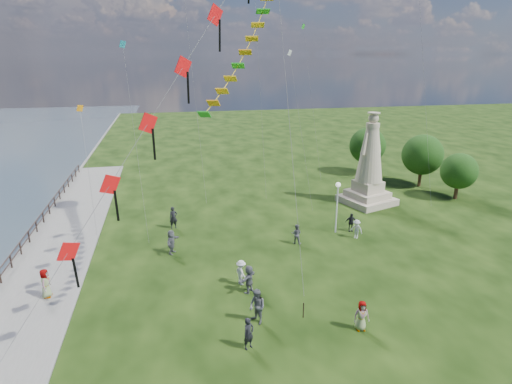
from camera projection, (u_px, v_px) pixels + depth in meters
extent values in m
cube|color=slate|center=(33.00, 297.00, 24.37)|extent=(5.00, 60.00, 0.10)
cylinder|color=black|center=(0.00, 277.00, 25.65)|extent=(0.11, 0.11, 1.00)
cylinder|color=black|center=(11.00, 262.00, 27.51)|extent=(0.11, 0.11, 1.00)
cylinder|color=black|center=(21.00, 249.00, 29.38)|extent=(0.11, 0.11, 1.00)
cylinder|color=black|center=(29.00, 237.00, 31.24)|extent=(0.11, 0.11, 1.00)
cylinder|color=black|center=(37.00, 227.00, 33.10)|extent=(0.11, 0.11, 1.00)
cylinder|color=black|center=(43.00, 218.00, 34.96)|extent=(0.11, 0.11, 1.00)
cylinder|color=black|center=(49.00, 210.00, 36.83)|extent=(0.11, 0.11, 1.00)
cylinder|color=black|center=(55.00, 202.00, 38.69)|extent=(0.11, 0.11, 1.00)
cylinder|color=black|center=(60.00, 195.00, 40.55)|extent=(0.11, 0.11, 1.00)
cylinder|color=black|center=(64.00, 189.00, 42.42)|extent=(0.11, 0.11, 1.00)
cylinder|color=black|center=(68.00, 183.00, 44.28)|extent=(0.11, 0.11, 1.00)
cylinder|color=black|center=(72.00, 178.00, 46.14)|extent=(0.11, 0.11, 1.00)
cylinder|color=black|center=(76.00, 173.00, 48.01)|extent=(0.11, 0.11, 1.00)
cylinder|color=black|center=(79.00, 169.00, 49.87)|extent=(0.11, 0.11, 1.00)
cube|color=black|center=(0.00, 276.00, 25.63)|extent=(0.06, 52.00, 0.06)
cube|color=tan|center=(367.00, 200.00, 39.89)|extent=(5.25, 5.25, 0.59)
cube|color=tan|center=(367.00, 194.00, 39.70)|extent=(4.00, 4.00, 0.59)
cube|color=tan|center=(368.00, 186.00, 39.46)|extent=(2.75, 2.75, 0.98)
cylinder|color=tan|center=(373.00, 125.00, 37.74)|extent=(1.50, 1.50, 0.39)
sphere|color=tan|center=(374.00, 118.00, 37.55)|extent=(0.90, 0.90, 0.90)
cylinder|color=tan|center=(374.00, 113.00, 37.41)|extent=(1.08, 1.08, 0.10)
cylinder|color=silver|center=(337.00, 210.00, 32.81)|extent=(0.11, 0.11, 3.77)
sphere|color=white|center=(338.00, 185.00, 32.19)|extent=(0.38, 0.38, 0.38)
cylinder|color=#382314|center=(420.00, 177.00, 44.78)|extent=(0.36, 0.36, 2.09)
sphere|color=#17360E|center=(423.00, 155.00, 44.06)|extent=(4.17, 4.17, 4.17)
cylinder|color=#382314|center=(456.00, 190.00, 40.94)|extent=(0.36, 0.36, 1.69)
sphere|color=#17360E|center=(459.00, 171.00, 40.35)|extent=(3.39, 3.39, 3.39)
cylinder|color=#382314|center=(366.00, 165.00, 49.50)|extent=(0.36, 0.36, 2.04)
sphere|color=#17360E|center=(367.00, 146.00, 48.79)|extent=(4.09, 4.09, 4.09)
imported|color=black|center=(249.00, 334.00, 19.99)|extent=(0.70, 0.62, 1.60)
imported|color=#595960|center=(257.00, 307.00, 21.85)|extent=(0.93, 1.08, 1.90)
imported|color=silver|center=(241.00, 272.00, 25.63)|extent=(0.85, 1.13, 1.56)
imported|color=#595960|center=(361.00, 316.00, 21.35)|extent=(0.83, 0.56, 1.60)
imported|color=#595960|center=(172.00, 242.00, 29.60)|extent=(1.31, 1.75, 1.73)
imported|color=black|center=(173.00, 218.00, 33.92)|extent=(0.73, 0.57, 1.79)
imported|color=#595960|center=(296.00, 234.00, 31.20)|extent=(0.85, 0.74, 1.50)
imported|color=silver|center=(356.00, 229.00, 32.13)|extent=(0.99, 1.04, 1.47)
imported|color=black|center=(351.00, 222.00, 33.37)|extent=(0.94, 0.60, 1.50)
imported|color=#595960|center=(46.00, 285.00, 24.10)|extent=(0.58, 0.88, 1.72)
imported|color=#595960|center=(249.00, 279.00, 24.77)|extent=(1.56, 1.60, 1.69)
cube|color=red|center=(69.00, 252.00, 17.38)|extent=(0.87, 0.64, 1.03)
cube|color=black|center=(76.00, 273.00, 17.62)|extent=(0.10, 0.28, 1.48)
cube|color=red|center=(110.00, 185.00, 18.20)|extent=(0.87, 0.64, 1.03)
cube|color=black|center=(117.00, 206.00, 18.43)|extent=(0.10, 0.28, 1.48)
cube|color=red|center=(148.00, 123.00, 19.01)|extent=(0.87, 0.64, 1.03)
cube|color=black|center=(154.00, 144.00, 19.25)|extent=(0.10, 0.28, 1.48)
cube|color=red|center=(183.00, 67.00, 19.83)|extent=(0.87, 0.64, 1.03)
cube|color=black|center=(188.00, 88.00, 20.06)|extent=(0.10, 0.28, 1.48)
cube|color=red|center=(215.00, 15.00, 20.65)|extent=(0.87, 0.64, 1.03)
cube|color=black|center=(220.00, 36.00, 20.88)|extent=(0.10, 0.28, 1.48)
cylinder|color=black|center=(303.00, 310.00, 22.42)|extent=(0.06, 0.06, 0.90)
cube|color=green|center=(263.00, 11.00, 20.12)|extent=(0.70, 0.67, 0.20)
cube|color=yellow|center=(258.00, 25.00, 19.74)|extent=(0.70, 0.68, 0.21)
cube|color=yellow|center=(252.00, 39.00, 19.36)|extent=(0.69, 0.69, 0.23)
cube|color=orange|center=(245.00, 52.00, 18.96)|extent=(0.68, 0.69, 0.25)
cube|color=green|center=(238.00, 66.00, 18.55)|extent=(0.67, 0.69, 0.26)
cube|color=yellow|center=(230.00, 79.00, 18.13)|extent=(0.65, 0.69, 0.28)
cube|color=yellow|center=(222.00, 91.00, 17.70)|extent=(0.64, 0.68, 0.29)
cube|color=orange|center=(213.00, 103.00, 17.27)|extent=(0.62, 0.67, 0.30)
cube|color=green|center=(204.00, 114.00, 16.82)|extent=(0.60, 0.66, 0.31)
cube|color=teal|center=(123.00, 44.00, 31.54)|extent=(0.51, 0.39, 0.57)
cylinder|color=#595959|center=(136.00, 143.00, 31.44)|extent=(1.02, 5.02, 13.92)
cube|color=silver|center=(290.00, 53.00, 38.22)|extent=(0.51, 0.39, 0.57)
cylinder|color=#595959|center=(301.00, 131.00, 38.04)|extent=(1.02, 5.02, 13.35)
cylinder|color=#595959|center=(195.00, 93.00, 39.01)|extent=(1.02, 5.02, 19.69)
cube|color=green|center=(303.00, 26.00, 46.32)|extent=(0.51, 0.39, 0.57)
cylinder|color=#595959|center=(312.00, 104.00, 46.56)|extent=(1.02, 5.02, 16.09)
cube|color=orange|center=(80.00, 108.00, 32.67)|extent=(0.51, 0.39, 0.57)
cylinder|color=#595959|center=(89.00, 175.00, 31.87)|extent=(1.02, 5.01, 9.28)
cylinder|color=#595959|center=(256.00, 15.00, 38.05)|extent=(1.02, 5.02, 33.12)
cylinder|color=#595959|center=(424.00, 87.00, 37.90)|extent=(1.02, 5.02, 20.89)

